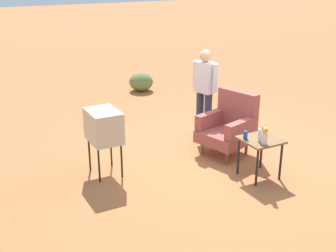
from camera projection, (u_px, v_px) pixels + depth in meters
ground_plane at (226, 152)px, 7.64m from camera, size 60.00×60.00×0.00m
armchair at (229, 125)px, 7.45m from camera, size 0.95×0.96×1.06m
side_table at (260, 145)px, 6.57m from camera, size 0.56×0.56×0.62m
tv_on_stand at (104, 126)px, 6.57m from camera, size 0.60×0.45×1.03m
person_standing at (205, 88)px, 8.02m from camera, size 0.55×0.31×1.64m
soda_can_blue at (245, 135)px, 6.52m from camera, size 0.07×0.07×0.12m
bottle_short_clear at (260, 135)px, 6.40m from camera, size 0.06×0.06×0.20m
flower_vase at (265, 135)px, 6.30m from camera, size 0.14×0.10×0.27m
shrub_near at (141, 82)px, 11.23m from camera, size 0.61×0.61×0.47m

